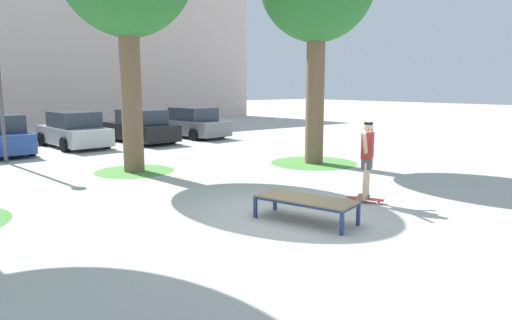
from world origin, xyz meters
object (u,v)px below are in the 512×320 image
object	(u,v)px
skateboard	(365,199)
car_silver	(74,131)
skate_box	(305,200)
skater	(367,155)
car_black	(141,127)
car_grey	(192,124)

from	to	relation	value
skateboard	car_silver	distance (m)	13.78
skate_box	skateboard	xyz separation A→B (m)	(2.07, 0.20, -0.34)
skater	car_black	size ratio (longest dim) A/B	0.39
skateboard	car_silver	bearing A→B (deg)	98.51
car_silver	car_black	xyz separation A→B (m)	(2.92, -0.24, 0.00)
skate_box	skateboard	size ratio (longest dim) A/B	2.54
skate_box	car_grey	xyz separation A→B (m)	(5.87, 13.95, 0.28)
skater	car_grey	bearing A→B (deg)	74.55
car_silver	car_grey	xyz separation A→B (m)	(5.83, 0.13, 0.00)
skater	car_grey	size ratio (longest dim) A/B	0.39
skater	car_black	world-z (taller)	skater
skater	car_grey	distance (m)	14.27
skater	car_silver	distance (m)	13.77
skateboard	car_grey	bearing A→B (deg)	74.56
skate_box	car_black	bearing A→B (deg)	77.74
skateboard	skater	size ratio (longest dim) A/B	0.47
skate_box	skater	distance (m)	2.18
skateboard	car_grey	world-z (taller)	car_grey
skater	car_black	distance (m)	13.41
skate_box	car_grey	bearing A→B (deg)	67.18
skater	car_silver	world-z (taller)	skater
skate_box	car_silver	size ratio (longest dim) A/B	0.47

